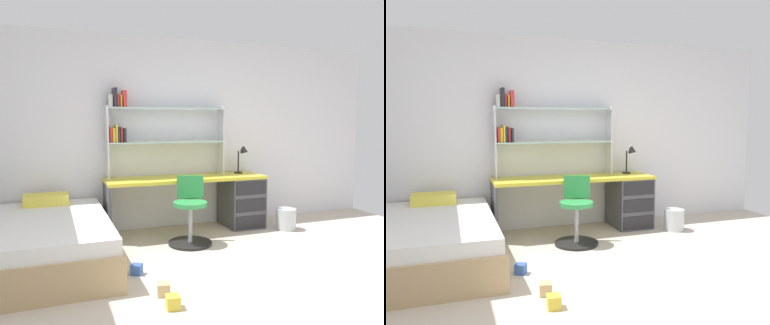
% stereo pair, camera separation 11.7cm
% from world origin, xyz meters
% --- Properties ---
extents(ground_plane, '(5.98, 6.21, 0.02)m').
position_xyz_m(ground_plane, '(0.00, 0.00, -0.01)').
color(ground_plane, beige).
extents(room_shell, '(5.98, 6.21, 2.57)m').
position_xyz_m(room_shell, '(-1.28, 1.29, 1.28)').
color(room_shell, silver).
rests_on(room_shell, ground_plane).
extents(desk, '(2.11, 0.60, 0.73)m').
position_xyz_m(desk, '(0.47, 2.29, 0.42)').
color(desk, gold).
rests_on(desk, ground_plane).
extents(bookshelf_hutch, '(1.59, 0.22, 1.15)m').
position_xyz_m(bookshelf_hutch, '(-0.51, 2.47, 1.38)').
color(bookshelf_hutch, silver).
rests_on(bookshelf_hutch, desk).
extents(desk_lamp, '(0.20, 0.17, 0.38)m').
position_xyz_m(desk_lamp, '(0.78, 2.35, 0.98)').
color(desk_lamp, black).
rests_on(desk_lamp, desk).
extents(swivel_chair, '(0.52, 0.52, 0.80)m').
position_xyz_m(swivel_chair, '(-0.24, 1.76, 0.32)').
color(swivel_chair, black).
rests_on(swivel_chair, ground_plane).
extents(bed_platform, '(1.27, 1.95, 0.60)m').
position_xyz_m(bed_platform, '(-1.84, 1.63, 0.24)').
color(bed_platform, tan).
rests_on(bed_platform, ground_plane).
extents(waste_bin, '(0.26, 0.26, 0.28)m').
position_xyz_m(waste_bin, '(1.19, 1.89, 0.14)').
color(waste_bin, silver).
rests_on(waste_bin, ground_plane).
extents(toy_block_yellow_0, '(0.12, 0.12, 0.11)m').
position_xyz_m(toy_block_yellow_0, '(-0.92, 0.28, 0.05)').
color(toy_block_yellow_0, gold).
rests_on(toy_block_yellow_0, ground_plane).
extents(toy_block_blue_1, '(0.13, 0.13, 0.10)m').
position_xyz_m(toy_block_blue_1, '(-1.04, 1.05, 0.05)').
color(toy_block_blue_1, '#3860B7').
rests_on(toy_block_blue_1, ground_plane).
extents(toy_block_natural_2, '(0.13, 0.13, 0.11)m').
position_xyz_m(toy_block_natural_2, '(-0.92, 0.53, 0.05)').
color(toy_block_natural_2, tan).
rests_on(toy_block_natural_2, ground_plane).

